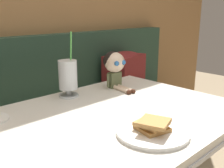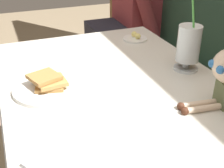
{
  "view_description": "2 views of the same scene",
  "coord_description": "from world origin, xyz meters",
  "px_view_note": "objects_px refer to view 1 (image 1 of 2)",
  "views": [
    {
      "loc": [
        -0.69,
        -0.56,
        1.15
      ],
      "look_at": [
        0.06,
        0.23,
        0.85
      ],
      "focal_mm": 42.75,
      "sensor_mm": 36.0,
      "label": 1
    },
    {
      "loc": [
        0.92,
        -0.18,
        1.26
      ],
      "look_at": [
        0.06,
        0.15,
        0.76
      ],
      "focal_mm": 48.32,
      "sensor_mm": 36.0,
      "label": 2
    }
  ],
  "objects_px": {
    "toast_plate": "(153,130)",
    "milkshake_glass": "(68,76)",
    "backpack": "(125,78)",
    "seated_doll": "(114,64)"
  },
  "relations": [
    {
      "from": "toast_plate",
      "to": "milkshake_glass",
      "type": "xyz_separation_m",
      "value": [
        0.03,
        0.54,
        0.09
      ]
    },
    {
      "from": "milkshake_glass",
      "to": "backpack",
      "type": "height_order",
      "value": "milkshake_glass"
    },
    {
      "from": "toast_plate",
      "to": "milkshake_glass",
      "type": "relative_size",
      "value": 0.79
    },
    {
      "from": "toast_plate",
      "to": "seated_doll",
      "type": "xyz_separation_m",
      "value": [
        0.3,
        0.5,
        0.11
      ]
    },
    {
      "from": "toast_plate",
      "to": "seated_doll",
      "type": "relative_size",
      "value": 1.11
    },
    {
      "from": "seated_doll",
      "to": "milkshake_glass",
      "type": "bearing_deg",
      "value": 171.53
    },
    {
      "from": "toast_plate",
      "to": "seated_doll",
      "type": "distance_m",
      "value": 0.6
    },
    {
      "from": "milkshake_glass",
      "to": "seated_doll",
      "type": "distance_m",
      "value": 0.28
    },
    {
      "from": "toast_plate",
      "to": "milkshake_glass",
      "type": "height_order",
      "value": "milkshake_glass"
    },
    {
      "from": "backpack",
      "to": "toast_plate",
      "type": "bearing_deg",
      "value": -131.45
    }
  ]
}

